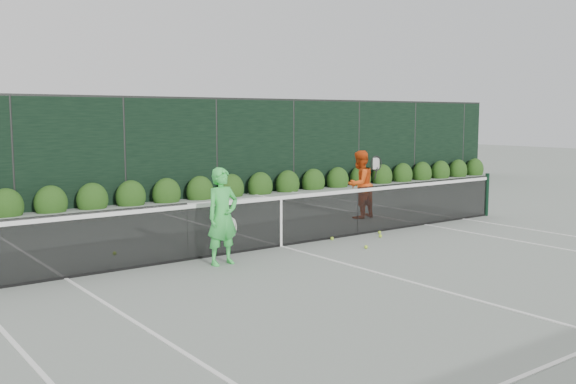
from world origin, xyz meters
TOP-DOWN VIEW (x-y plane):
  - ground at (0.00, 0.00)m, footprint 80.00×80.00m
  - tennis_net at (-0.02, 0.00)m, footprint 12.90×0.10m
  - player_woman at (-1.66, -0.61)m, footprint 0.67×0.44m
  - player_man at (3.59, 1.64)m, footprint 0.95×0.77m
  - court_lines at (0.00, 0.00)m, footprint 11.03×23.83m
  - windscreen_fence at (0.00, -2.71)m, footprint 32.00×21.07m
  - hedge_row at (-0.00, 7.15)m, footprint 31.66×0.65m
  - tennis_balls at (0.83, -0.15)m, footprint 5.38×2.38m

SIDE VIEW (x-z plane):
  - ground at x=0.00m, z-range 0.00..0.00m
  - court_lines at x=0.00m, z-range 0.00..0.01m
  - tennis_balls at x=0.83m, z-range 0.00..0.07m
  - hedge_row at x=0.00m, z-range -0.23..0.70m
  - tennis_net at x=-0.02m, z-range 0.00..1.07m
  - player_woman at x=-1.66m, z-range 0.00..1.64m
  - player_man at x=3.59m, z-range 0.00..1.66m
  - windscreen_fence at x=0.00m, z-range -0.02..3.04m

